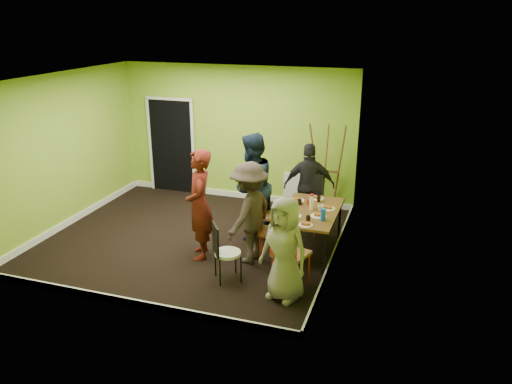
% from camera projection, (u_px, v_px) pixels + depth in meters
% --- Properties ---
extents(ground, '(5.00, 5.00, 0.00)m').
position_uv_depth(ground, '(193.00, 239.00, 8.82)').
color(ground, black).
rests_on(ground, ground).
extents(room_walls, '(5.04, 4.54, 2.82)m').
position_uv_depth(room_walls, '(191.00, 185.00, 8.53)').
color(room_walls, '#8CBC30').
rests_on(room_walls, ground).
extents(dining_table, '(0.90, 1.50, 0.75)m').
position_uv_depth(dining_table, '(310.00, 213.00, 8.09)').
color(dining_table, black).
rests_on(dining_table, ground).
extents(chair_left_far, '(0.42, 0.42, 0.96)m').
position_uv_depth(chair_left_far, '(262.00, 210.00, 8.66)').
color(chair_left_far, red).
rests_on(chair_left_far, ground).
extents(chair_left_near, '(0.48, 0.47, 0.99)m').
position_uv_depth(chair_left_near, '(267.00, 226.00, 7.97)').
color(chair_left_near, red).
rests_on(chair_left_near, ground).
extents(chair_back_end, '(0.45, 0.53, 1.05)m').
position_uv_depth(chair_back_end, '(311.00, 191.00, 9.00)').
color(chair_back_end, red).
rests_on(chair_back_end, ground).
extents(chair_front_end, '(0.56, 0.57, 1.09)m').
position_uv_depth(chair_front_end, '(288.00, 249.00, 7.05)').
color(chair_front_end, red).
rests_on(chair_front_end, ground).
extents(chair_bentwood, '(0.49, 0.49, 0.90)m').
position_uv_depth(chair_bentwood, '(223.00, 249.00, 7.30)').
color(chair_bentwood, black).
rests_on(chair_bentwood, ground).
extents(easel, '(0.72, 0.68, 1.81)m').
position_uv_depth(easel, '(326.00, 169.00, 9.72)').
color(easel, brown).
rests_on(easel, ground).
extents(plate_near_left, '(0.27, 0.27, 0.01)m').
position_uv_depth(plate_near_left, '(297.00, 200.00, 8.49)').
color(plate_near_left, white).
rests_on(plate_near_left, dining_table).
extents(plate_near_right, '(0.25, 0.25, 0.01)m').
position_uv_depth(plate_near_right, '(294.00, 216.00, 7.84)').
color(plate_near_right, white).
rests_on(plate_near_right, dining_table).
extents(plate_far_back, '(0.24, 0.24, 0.01)m').
position_uv_depth(plate_far_back, '(317.00, 198.00, 8.58)').
color(plate_far_back, white).
rests_on(plate_far_back, dining_table).
extents(plate_far_front, '(0.22, 0.22, 0.01)m').
position_uv_depth(plate_far_front, '(306.00, 225.00, 7.50)').
color(plate_far_front, white).
rests_on(plate_far_front, dining_table).
extents(plate_wall_back, '(0.24, 0.24, 0.01)m').
position_uv_depth(plate_wall_back, '(328.00, 209.00, 8.13)').
color(plate_wall_back, white).
rests_on(plate_wall_back, dining_table).
extents(plate_wall_front, '(0.25, 0.25, 0.01)m').
position_uv_depth(plate_wall_front, '(319.00, 216.00, 7.84)').
color(plate_wall_front, white).
rests_on(plate_wall_front, dining_table).
extents(thermos, '(0.06, 0.06, 0.24)m').
position_uv_depth(thermos, '(311.00, 203.00, 8.07)').
color(thermos, white).
rests_on(thermos, dining_table).
extents(blue_bottle, '(0.08, 0.08, 0.19)m').
position_uv_depth(blue_bottle, '(323.00, 215.00, 7.65)').
color(blue_bottle, blue).
rests_on(blue_bottle, dining_table).
extents(orange_bottle, '(0.04, 0.04, 0.08)m').
position_uv_depth(orange_bottle, '(308.00, 202.00, 8.31)').
color(orange_bottle, red).
rests_on(orange_bottle, dining_table).
extents(glass_mid, '(0.07, 0.07, 0.10)m').
position_uv_depth(glass_mid, '(300.00, 202.00, 8.31)').
color(glass_mid, black).
rests_on(glass_mid, dining_table).
extents(glass_back, '(0.06, 0.06, 0.11)m').
position_uv_depth(glass_back, '(319.00, 199.00, 8.43)').
color(glass_back, black).
rests_on(glass_back, dining_table).
extents(glass_front, '(0.07, 0.07, 0.10)m').
position_uv_depth(glass_front, '(308.00, 219.00, 7.61)').
color(glass_front, black).
rests_on(glass_front, dining_table).
extents(cup_a, '(0.11, 0.11, 0.09)m').
position_uv_depth(cup_a, '(292.00, 212.00, 7.90)').
color(cup_a, white).
rests_on(cup_a, dining_table).
extents(cup_b, '(0.10, 0.10, 0.09)m').
position_uv_depth(cup_b, '(321.00, 208.00, 8.06)').
color(cup_b, white).
rests_on(cup_b, dining_table).
extents(person_standing, '(0.65, 0.77, 1.80)m').
position_uv_depth(person_standing, '(200.00, 205.00, 7.90)').
color(person_standing, '#50140D').
rests_on(person_standing, ground).
extents(person_left_far, '(0.76, 0.95, 1.87)m').
position_uv_depth(person_left_far, '(252.00, 186.00, 8.63)').
color(person_left_far, '#131E31').
rests_on(person_left_far, ground).
extents(person_left_near, '(0.83, 1.17, 1.64)m').
position_uv_depth(person_left_near, '(249.00, 213.00, 7.79)').
color(person_left_near, '#312621').
rests_on(person_left_near, ground).
extents(person_back_end, '(1.00, 0.61, 1.58)m').
position_uv_depth(person_back_end, '(309.00, 186.00, 9.10)').
color(person_back_end, black).
rests_on(person_back_end, ground).
extents(person_front_end, '(0.84, 0.68, 1.48)m').
position_uv_depth(person_front_end, '(285.00, 249.00, 6.76)').
color(person_front_end, gray).
rests_on(person_front_end, ground).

